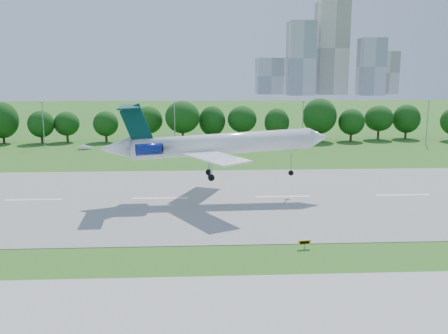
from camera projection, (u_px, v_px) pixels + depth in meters
The scene contains 10 objects.
ground at pixel (320, 251), 56.64m from camera, with size 600.00×600.00×0.00m, color #27641A.
runway at pixel (283, 197), 81.15m from camera, with size 400.00×45.00×0.08m, color gray.
taxiway at pixel (375, 332), 38.98m from camera, with size 400.00×23.00×0.08m, color #ADADA8.
tree_line at pixel (245, 120), 145.71m from camera, with size 288.40×8.40×10.40m.
light_poles at pixel (239, 123), 135.74m from camera, with size 175.90×0.25×12.19m.
skyline at pixel (327, 60), 439.14m from camera, with size 127.00×52.00×80.00m.
airliner at pixel (210, 144), 78.76m from camera, with size 36.31×26.38×12.01m.
taxi_sign_left at pixel (305, 242), 57.38m from camera, with size 1.49×0.39×1.04m.
service_vehicle_a at pixel (85, 147), 130.66m from camera, with size 1.21×3.48×1.15m, color white.
service_vehicle_b at pixel (241, 147), 130.38m from camera, with size 1.43×3.56×1.21m, color silver.
Camera 1 is at (-13.71, -53.17, 20.11)m, focal length 40.00 mm.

